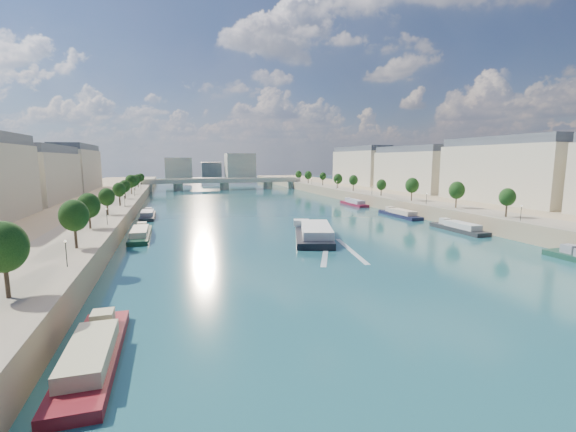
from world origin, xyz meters
TOP-DOWN VIEW (x-y plane):
  - ground at (0.00, 100.00)m, footprint 700.00×700.00m
  - quay_left at (-72.00, 100.00)m, footprint 44.00×520.00m
  - quay_right at (72.00, 100.00)m, footprint 44.00×520.00m
  - pave_left at (-57.00, 100.00)m, footprint 14.00×520.00m
  - pave_right at (57.00, 100.00)m, footprint 14.00×520.00m
  - trees_left at (-55.00, 102.00)m, footprint 4.80×268.80m
  - trees_right at (55.00, 110.00)m, footprint 4.80×268.80m
  - lamps_left at (-52.50, 90.00)m, footprint 0.36×200.36m
  - lamps_right at (52.50, 105.00)m, footprint 0.36×200.36m
  - buildings_left at (-85.00, 112.00)m, footprint 16.00×226.00m
  - buildings_right at (85.00, 112.00)m, footprint 16.00×226.00m
  - skyline at (3.19, 319.52)m, footprint 79.00×42.00m
  - bridge at (0.00, 243.53)m, footprint 112.00×12.00m
  - tour_barge at (0.16, 63.22)m, footprint 18.43×33.45m
  - wake at (0.16, 46.73)m, footprint 15.29×25.78m
  - moored_barges_left at (-45.50, 45.16)m, footprint 5.00×156.64m
  - moored_barges_right at (45.50, 55.23)m, footprint 5.00×165.92m

SIDE VIEW (x-z plane):
  - ground at x=0.00m, z-range 0.00..0.00m
  - wake at x=0.16m, z-range 0.00..0.04m
  - moored_barges_left at x=-45.50m, z-range -0.96..2.64m
  - moored_barges_right at x=45.50m, z-range -0.96..2.64m
  - tour_barge at x=0.16m, z-range -0.89..3.48m
  - quay_left at x=-72.00m, z-range 0.00..5.00m
  - quay_right at x=72.00m, z-range 0.00..5.00m
  - pave_left at x=-57.00m, z-range 5.00..5.10m
  - pave_right at x=57.00m, z-range 5.00..5.10m
  - bridge at x=0.00m, z-range 1.01..9.16m
  - lamps_left at x=-52.50m, z-range 5.64..9.92m
  - lamps_right at x=52.50m, z-range 5.64..9.92m
  - trees_left at x=-55.00m, z-range 6.35..14.61m
  - trees_right at x=55.00m, z-range 6.35..14.61m
  - skyline at x=3.19m, z-range 3.66..25.66m
  - buildings_left at x=-85.00m, z-range 4.85..28.05m
  - buildings_right at x=85.00m, z-range 4.85..28.05m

